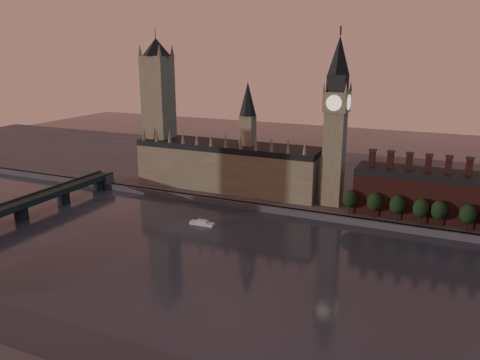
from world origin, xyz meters
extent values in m
plane|color=black|center=(0.00, 0.00, 0.00)|extent=(900.00, 900.00, 0.00)
cube|color=#4D4D53|center=(0.00, 90.00, 2.00)|extent=(900.00, 4.00, 4.00)
cube|color=#4D4D53|center=(0.00, 180.00, 2.00)|extent=(900.00, 180.00, 4.00)
cube|color=gray|center=(-65.00, 115.00, 18.00)|extent=(130.00, 30.00, 28.00)
cube|color=black|center=(-65.00, 115.00, 34.00)|extent=(130.00, 30.00, 4.00)
cube|color=gray|center=(-50.00, 115.00, 44.00)|extent=(9.00, 9.00, 24.00)
cone|color=black|center=(-50.00, 115.00, 67.00)|extent=(12.00, 12.00, 22.00)
cone|color=gray|center=(-124.00, 101.00, 41.00)|extent=(2.60, 2.60, 10.00)
cone|color=gray|center=(-113.27, 101.00, 41.00)|extent=(2.60, 2.60, 10.00)
cone|color=gray|center=(-102.55, 101.00, 41.00)|extent=(2.60, 2.60, 10.00)
cone|color=gray|center=(-91.82, 101.00, 41.00)|extent=(2.60, 2.60, 10.00)
cone|color=gray|center=(-81.09, 101.00, 41.00)|extent=(2.60, 2.60, 10.00)
cone|color=gray|center=(-70.36, 101.00, 41.00)|extent=(2.60, 2.60, 10.00)
cone|color=gray|center=(-59.64, 101.00, 41.00)|extent=(2.60, 2.60, 10.00)
cone|color=gray|center=(-48.91, 101.00, 41.00)|extent=(2.60, 2.60, 10.00)
cone|color=gray|center=(-38.18, 101.00, 41.00)|extent=(2.60, 2.60, 10.00)
cone|color=gray|center=(-27.45, 101.00, 41.00)|extent=(2.60, 2.60, 10.00)
cone|color=gray|center=(-16.73, 101.00, 41.00)|extent=(2.60, 2.60, 10.00)
cone|color=gray|center=(-6.00, 101.00, 41.00)|extent=(2.60, 2.60, 10.00)
cube|color=gray|center=(-120.00, 115.00, 49.00)|extent=(18.00, 18.00, 90.00)
cone|color=black|center=(-120.00, 115.00, 100.00)|extent=(24.00, 24.00, 12.00)
cylinder|color=#232326|center=(-120.00, 115.00, 106.00)|extent=(0.50, 0.50, 12.00)
cone|color=gray|center=(-128.00, 107.00, 98.00)|extent=(3.00, 3.00, 8.00)
cone|color=gray|center=(-112.00, 107.00, 98.00)|extent=(3.00, 3.00, 8.00)
cone|color=gray|center=(-128.00, 123.00, 98.00)|extent=(3.00, 3.00, 8.00)
cone|color=gray|center=(-112.00, 123.00, 98.00)|extent=(3.00, 3.00, 8.00)
cube|color=gray|center=(10.00, 110.00, 33.00)|extent=(12.00, 12.00, 58.00)
cube|color=gray|center=(10.00, 110.00, 68.00)|extent=(14.00, 14.00, 12.00)
cube|color=#232326|center=(10.00, 110.00, 79.00)|extent=(11.00, 11.00, 10.00)
cone|color=black|center=(10.00, 110.00, 95.00)|extent=(13.00, 13.00, 22.00)
cylinder|color=#232326|center=(10.00, 110.00, 108.50)|extent=(1.00, 1.00, 5.00)
cylinder|color=beige|center=(10.00, 102.80, 68.00)|extent=(9.00, 0.50, 9.00)
cylinder|color=beige|center=(10.00, 117.20, 68.00)|extent=(9.00, 0.50, 9.00)
cylinder|color=beige|center=(2.80, 110.00, 68.00)|extent=(0.50, 9.00, 9.00)
cylinder|color=beige|center=(17.20, 110.00, 68.00)|extent=(0.50, 9.00, 9.00)
cone|color=gray|center=(3.50, 103.50, 77.00)|extent=(2.00, 2.00, 6.00)
cone|color=gray|center=(16.50, 103.50, 77.00)|extent=(2.00, 2.00, 6.00)
cone|color=gray|center=(3.50, 116.50, 77.00)|extent=(2.00, 2.00, 6.00)
cone|color=gray|center=(16.50, 116.50, 77.00)|extent=(2.00, 2.00, 6.00)
cube|color=#4B211C|center=(80.00, 110.00, 16.00)|extent=(110.00, 25.00, 24.00)
cube|color=black|center=(80.00, 110.00, 29.50)|extent=(110.00, 25.00, 3.00)
cube|color=#4B211C|center=(33.00, 110.00, 35.50)|extent=(3.50, 3.50, 9.00)
cube|color=#232326|center=(33.00, 110.00, 40.50)|extent=(4.20, 4.20, 1.00)
cube|color=#4B211C|center=(43.44, 110.00, 35.50)|extent=(3.50, 3.50, 9.00)
cube|color=#232326|center=(43.44, 110.00, 40.50)|extent=(4.20, 4.20, 1.00)
cube|color=#4B211C|center=(53.89, 110.00, 35.50)|extent=(3.50, 3.50, 9.00)
cube|color=#232326|center=(53.89, 110.00, 40.50)|extent=(4.20, 4.20, 1.00)
cube|color=#4B211C|center=(64.33, 110.00, 35.50)|extent=(3.50, 3.50, 9.00)
cube|color=#232326|center=(64.33, 110.00, 40.50)|extent=(4.20, 4.20, 1.00)
cube|color=#4B211C|center=(74.78, 110.00, 35.50)|extent=(3.50, 3.50, 9.00)
cube|color=#232326|center=(74.78, 110.00, 40.50)|extent=(4.20, 4.20, 1.00)
cube|color=#4B211C|center=(85.22, 110.00, 35.50)|extent=(3.50, 3.50, 9.00)
cube|color=#232326|center=(85.22, 110.00, 40.50)|extent=(4.20, 4.20, 1.00)
cylinder|color=black|center=(24.20, 95.08, 7.00)|extent=(0.80, 0.80, 6.00)
ellipsoid|color=black|center=(24.20, 95.08, 13.50)|extent=(8.60, 8.60, 10.75)
cylinder|color=black|center=(38.33, 95.04, 7.00)|extent=(0.80, 0.80, 6.00)
ellipsoid|color=black|center=(38.33, 95.04, 13.50)|extent=(8.60, 8.60, 10.75)
cylinder|color=black|center=(50.84, 95.14, 7.00)|extent=(0.80, 0.80, 6.00)
ellipsoid|color=black|center=(50.84, 95.14, 13.50)|extent=(8.60, 8.60, 10.75)
cylinder|color=black|center=(63.36, 94.06, 7.00)|extent=(0.80, 0.80, 6.00)
ellipsoid|color=black|center=(63.36, 94.06, 13.50)|extent=(8.60, 8.60, 10.75)
cylinder|color=black|center=(72.64, 94.59, 7.00)|extent=(0.80, 0.80, 6.00)
ellipsoid|color=black|center=(72.64, 94.59, 13.50)|extent=(8.60, 8.60, 10.75)
cylinder|color=black|center=(86.81, 93.93, 7.00)|extent=(0.80, 0.80, 6.00)
ellipsoid|color=black|center=(86.81, 93.93, 13.50)|extent=(8.60, 8.60, 10.75)
cube|color=#4D4D53|center=(-155.00, 90.00, 7.00)|extent=(14.00, 8.00, 6.00)
cylinder|color=#232326|center=(-155.00, 17.00, 3.88)|extent=(8.00, 8.00, 7.75)
cylinder|color=#232326|center=(-155.00, 51.00, 3.88)|extent=(8.00, 8.00, 7.75)
cylinder|color=#232326|center=(-155.00, 85.00, 3.88)|extent=(8.00, 8.00, 7.75)
cube|color=silver|center=(-51.60, 52.82, 0.83)|extent=(14.69, 4.53, 1.67)
cube|color=silver|center=(-51.60, 52.82, 2.29)|extent=(6.33, 3.28, 1.25)
camera|label=1|loc=(72.79, -169.69, 97.07)|focal=35.00mm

